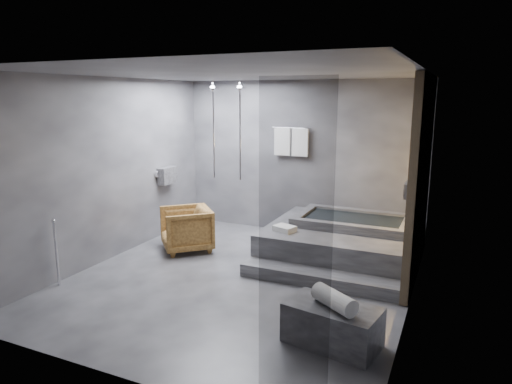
% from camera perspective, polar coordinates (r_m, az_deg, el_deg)
% --- Properties ---
extents(room, '(5.00, 5.04, 2.82)m').
position_cam_1_polar(room, '(6.12, 2.25, 4.54)').
color(room, '#2D2D2F').
rests_on(room, ground).
extents(tub_deck, '(2.20, 2.00, 0.50)m').
position_cam_1_polar(tub_deck, '(7.38, 10.47, -6.18)').
color(tub_deck, '#323234').
rests_on(tub_deck, ground).
extents(tub_step, '(2.20, 0.36, 0.18)m').
position_cam_1_polar(tub_step, '(6.36, 7.79, -10.62)').
color(tub_step, '#323234').
rests_on(tub_step, ground).
extents(concrete_bench, '(1.02, 0.68, 0.42)m').
position_cam_1_polar(concrete_bench, '(4.94, 9.51, -16.08)').
color(concrete_bench, '#2D2D2F').
rests_on(concrete_bench, ground).
extents(driftwood_chair, '(1.10, 1.10, 0.72)m').
position_cam_1_polar(driftwood_chair, '(7.65, -8.70, -4.59)').
color(driftwood_chair, '#4E3113').
rests_on(driftwood_chair, ground).
extents(rolled_towel, '(0.53, 0.45, 0.19)m').
position_cam_1_polar(rolled_towel, '(4.76, 9.75, -13.11)').
color(rolled_towel, silver).
rests_on(rolled_towel, concrete_bench).
extents(deck_towel, '(0.37, 0.32, 0.08)m').
position_cam_1_polar(deck_towel, '(6.97, 3.60, -4.57)').
color(deck_towel, silver).
rests_on(deck_towel, tub_deck).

